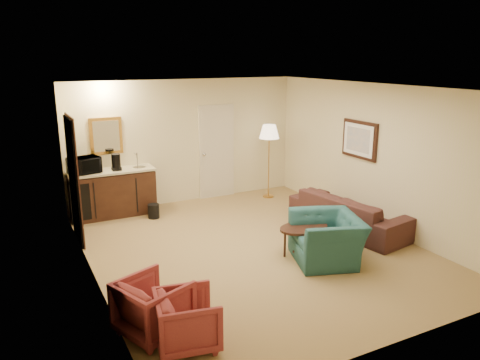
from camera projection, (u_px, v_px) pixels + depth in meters
The scene contains 12 objects.
ground at pixel (253, 249), 7.66m from camera, with size 6.00×6.00×0.00m, color #987D4D.
room_walls at pixel (227, 138), 7.84m from camera, with size 5.02×6.01×2.61m.
wetbar_cabinet at pixel (113, 193), 9.16m from camera, with size 1.64×0.58×0.92m, color #361D11.
sofa at pixel (349, 207), 8.38m from camera, with size 2.25×0.66×0.88m, color black.
teal_armchair at pixel (327, 231), 7.12m from camera, with size 1.09×0.71×0.96m, color #225355.
rose_chair_near at pixel (187, 318), 5.02m from camera, with size 0.65×0.61×0.67m, color #9B3A32.
rose_chair_far at pixel (153, 304), 5.25m from camera, with size 0.70×0.66×0.72m, color #9B3A32.
coffee_table at pixel (303, 241), 7.38m from camera, with size 0.82×0.55×0.47m, color black.
floor_lamp at pixel (269, 161), 10.27m from camera, with size 0.43×0.43×1.63m, color #BF8C3F.
waste_bin at pixel (154, 211), 9.08m from camera, with size 0.22×0.22×0.28m, color black.
microwave at pixel (84, 163), 8.75m from camera, with size 0.55×0.31×0.38m, color black.
coffee_maker at pixel (116, 162), 8.99m from camera, with size 0.17×0.17×0.32m, color black.
Camera 1 is at (-3.43, -6.24, 3.06)m, focal length 35.00 mm.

